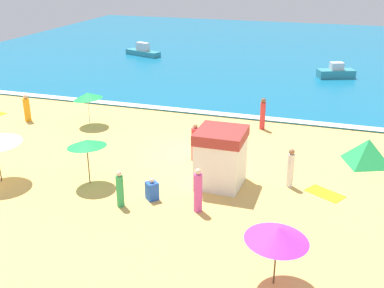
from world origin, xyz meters
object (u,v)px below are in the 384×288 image
object	(u,v)px
beach_tent	(368,151)
beachgoer_7	(27,109)
beachgoer_3	(290,168)
beachgoer_0	(195,144)
beachgoer_1	(263,114)
small_boat_1	(336,72)
beachgoer_6	(120,190)
beach_umbrella_4	(88,96)
beachgoer_2	(198,191)
beach_umbrella_1	(277,234)
beachgoer_5	(152,190)
beach_umbrella_0	(86,143)
lifeguard_cabana	(221,157)
small_boat_0	(143,51)

from	to	relation	value
beach_tent	beachgoer_7	distance (m)	19.23
beachgoer_3	beachgoer_0	bearing A→B (deg)	163.36
beachgoer_1	small_boat_1	size ratio (longest dim) A/B	0.59
beachgoer_3	beachgoer_6	bearing A→B (deg)	-148.57
beach_umbrella_4	beachgoer_2	xyz separation A→B (m)	(8.99, -7.62, -0.89)
beachgoer_3	beachgoer_2	bearing A→B (deg)	-134.41
beach_umbrella_1	beachgoer_5	size ratio (longest dim) A/B	2.28
beach_umbrella_0	beach_umbrella_1	world-z (taller)	beach_umbrella_0
beachgoer_1	beachgoer_2	size ratio (longest dim) A/B	1.01
lifeguard_cabana	small_boat_1	size ratio (longest dim) A/B	0.82
beach_umbrella_1	beachgoer_1	distance (m)	13.75
beach_tent	beach_umbrella_0	bearing A→B (deg)	-152.88
beachgoer_0	beachgoer_1	xyz separation A→B (m)	(2.33, 5.37, 0.03)
beachgoer_3	beachgoer_5	xyz separation A→B (m)	(-5.20, -2.88, -0.44)
beach_umbrella_4	beachgoer_0	size ratio (longest dim) A/B	1.08
small_boat_0	small_boat_1	world-z (taller)	small_boat_0
beach_umbrella_0	beachgoer_2	bearing A→B (deg)	-9.32
beach_umbrella_4	beachgoer_1	world-z (taller)	beach_umbrella_4
beach_tent	beachgoer_1	xyz separation A→B (m)	(-5.59, 3.19, 0.29)
beach_tent	beachgoer_5	bearing A→B (deg)	-142.50
beach_tent	small_boat_1	xyz separation A→B (m)	(-2.00, 16.60, -0.10)
beachgoer_3	beachgoer_5	distance (m)	5.96
beach_umbrella_0	beachgoer_0	world-z (taller)	beach_umbrella_0
lifeguard_cabana	beachgoer_6	bearing A→B (deg)	-137.16
beach_umbrella_1	beachgoer_0	size ratio (longest dim) A/B	1.16
beach_umbrella_0	beachgoer_0	size ratio (longest dim) A/B	1.26
beach_umbrella_4	beach_umbrella_1	bearing A→B (deg)	-41.66
beach_tent	small_boat_0	xyz separation A→B (m)	(-20.20, 19.99, -0.11)
beach_tent	beachgoer_6	world-z (taller)	beachgoer_6
beach_umbrella_0	beach_tent	world-z (taller)	beach_umbrella_0
beachgoer_3	beachgoer_6	xyz separation A→B (m)	(-6.18, -3.78, -0.12)
small_boat_0	small_boat_1	xyz separation A→B (m)	(18.21, -3.39, 0.02)
beach_umbrella_0	small_boat_0	world-z (taller)	beach_umbrella_0
beach_umbrella_0	beach_tent	xyz separation A→B (m)	(11.59, 5.94, -1.26)
beach_umbrella_0	beachgoer_7	bearing A→B (deg)	140.75
beachgoer_1	beachgoer_3	xyz separation A→B (m)	(2.36, -6.77, -0.06)
small_boat_0	small_boat_1	distance (m)	18.52
lifeguard_cabana	beach_umbrella_0	xyz separation A→B (m)	(-5.47, -1.62, 0.59)
lifeguard_cabana	beach_umbrella_1	world-z (taller)	lifeguard_cabana
lifeguard_cabana	beach_umbrella_4	xyz separation A→B (m)	(-9.24, 5.14, 0.46)
beach_umbrella_1	small_boat_0	xyz separation A→B (m)	(-17.32, 30.26, -1.26)
beach_umbrella_1	beachgoer_7	size ratio (longest dim) A/B	1.33
beach_umbrella_0	beachgoer_5	world-z (taller)	beach_umbrella_0
beach_umbrella_0	beach_tent	distance (m)	13.08
beachgoer_6	small_boat_1	distance (m)	25.09
beachgoer_7	small_boat_0	world-z (taller)	beachgoer_7
beach_umbrella_1	beach_tent	distance (m)	10.73
beach_umbrella_1	beachgoer_3	size ratio (longest dim) A/B	1.24
beachgoer_6	beachgoer_7	size ratio (longest dim) A/B	0.94
beachgoer_6	beachgoer_7	xyz separation A→B (m)	(-9.81, 7.66, 0.03)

